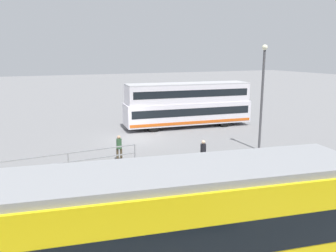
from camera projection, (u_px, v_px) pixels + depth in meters
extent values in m
plane|color=slate|center=(136.00, 139.00, 25.82)|extent=(160.00, 160.00, 0.00)
cube|color=silver|center=(188.00, 112.00, 29.93)|extent=(11.26, 3.50, 1.85)
cube|color=silver|center=(188.00, 93.00, 29.57)|extent=(10.92, 3.37, 1.54)
cube|color=black|center=(188.00, 110.00, 29.88)|extent=(10.71, 3.47, 0.64)
cube|color=black|center=(188.00, 92.00, 29.55)|extent=(10.37, 3.34, 0.60)
cube|color=#D85919|center=(188.00, 120.00, 30.07)|extent=(11.05, 3.51, 0.24)
cube|color=#B2B2B7|center=(188.00, 84.00, 29.40)|extent=(10.92, 3.37, 0.10)
cylinder|color=black|center=(150.00, 123.00, 29.06)|extent=(1.22, 2.50, 1.00)
cylinder|color=black|center=(219.00, 119.00, 31.01)|extent=(1.22, 2.50, 1.00)
cube|color=yellow|center=(97.00, 243.00, 8.42)|extent=(14.59, 4.61, 3.11)
cube|color=black|center=(96.00, 231.00, 8.35)|extent=(14.03, 4.55, 0.90)
cube|color=gray|center=(93.00, 180.00, 8.07)|extent=(14.28, 4.37, 0.20)
cylinder|color=#4C3F2D|center=(118.00, 155.00, 20.52)|extent=(0.14, 0.14, 0.78)
cylinder|color=#4C3F2D|center=(121.00, 155.00, 20.55)|extent=(0.14, 0.14, 0.78)
cylinder|color=#335938|center=(119.00, 144.00, 20.39)|extent=(0.40, 0.40, 0.60)
sphere|color=tan|center=(119.00, 137.00, 20.30)|extent=(0.21, 0.21, 0.21)
cylinder|color=#4C3F2D|center=(202.00, 162.00, 19.19)|extent=(0.14, 0.14, 0.80)
cylinder|color=#4C3F2D|center=(204.00, 161.00, 19.33)|extent=(0.14, 0.14, 0.80)
cylinder|color=black|center=(203.00, 149.00, 19.11)|extent=(0.39, 0.39, 0.62)
sphere|color=beige|center=(203.00, 142.00, 19.02)|extent=(0.22, 0.22, 0.22)
cube|color=gray|center=(68.00, 153.00, 18.53)|extent=(7.78, 0.61, 0.06)
cube|color=gray|center=(68.00, 162.00, 18.64)|extent=(7.78, 0.61, 0.06)
cylinder|color=gray|center=(135.00, 153.00, 20.39)|extent=(0.07, 0.07, 1.05)
cylinder|color=gray|center=(68.00, 163.00, 18.64)|extent=(0.07, 0.07, 1.05)
cylinder|color=#4C4C51|center=(262.00, 102.00, 22.22)|extent=(0.16, 0.16, 6.57)
sphere|color=#F2EFCC|center=(265.00, 47.00, 21.49)|extent=(0.36, 0.36, 0.36)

